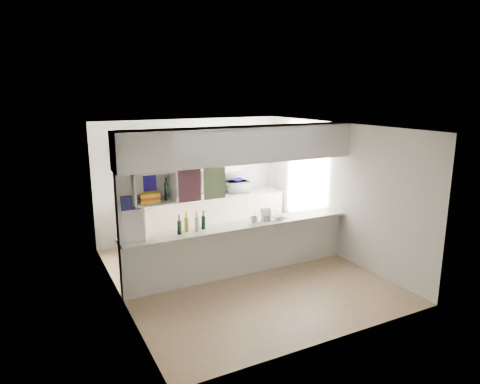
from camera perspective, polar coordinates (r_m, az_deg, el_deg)
floor at (r=7.75m, az=0.19°, el=-10.81°), size 4.80×4.80×0.00m
ceiling at (r=7.11m, az=0.20°, el=8.73°), size 4.80×4.80×0.00m
wall_back at (r=9.46m, az=-6.52°, el=1.80°), size 4.20×0.00×4.20m
wall_left at (r=6.66m, az=-16.09°, el=-3.50°), size 0.00×4.80×4.80m
wall_right at (r=8.47m, az=12.90°, el=0.21°), size 0.00×4.80×4.80m
servery_partition at (r=7.17m, az=-1.04°, el=1.15°), size 4.20×0.50×2.60m
cubby_shelf at (r=6.61m, az=-11.69°, el=0.32°), size 0.65×0.35×0.50m
kitchen_run at (r=9.39m, az=-4.97°, el=-1.23°), size 3.60×0.63×2.24m
microwave at (r=9.70m, az=-0.28°, el=0.67°), size 0.51×0.37×0.27m
bowl at (r=9.64m, az=-0.43°, el=1.61°), size 0.25×0.25×0.06m
dish_rack at (r=7.68m, az=3.75°, el=-3.04°), size 0.49×0.41×0.23m
cup at (r=7.46m, az=1.84°, el=-3.67°), size 0.15×0.15×0.11m
wine_bottles at (r=7.06m, az=-6.47°, el=-4.27°), size 0.52×0.15×0.35m
plastic_tubs at (r=7.70m, az=4.17°, el=-3.45°), size 0.49×0.23×0.07m
utensil_jar at (r=9.29m, az=-6.05°, el=-0.33°), size 0.11×0.11×0.15m
knife_block at (r=9.31m, az=-6.24°, el=-0.09°), size 0.14×0.13×0.22m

